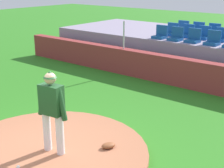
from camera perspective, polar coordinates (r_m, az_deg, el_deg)
name	(u,v)px	position (r m, az deg, el deg)	size (l,w,h in m)	color
ground_plane	(48,159)	(7.00, -11.21, -12.71)	(60.00, 60.00, 0.00)	#2B761D
pitchers_mound	(47,155)	(6.95, -11.26, -12.06)	(4.15, 4.15, 0.18)	#A96545
pitcher	(52,106)	(6.44, -10.49, -3.88)	(0.73, 0.31, 1.70)	silver
baseball	(18,167)	(6.43, -16.11, -13.82)	(0.07, 0.07, 0.07)	white
fielding_glove	(108,145)	(6.86, -0.64, -10.72)	(0.30, 0.20, 0.11)	brown
brick_barrier	(185,73)	(11.28, 12.62, 1.93)	(15.50, 0.40, 0.97)	maroon
fence_post_left	(124,35)	(12.39, 2.08, 8.57)	(0.06, 0.06, 1.04)	silver
bleacher_platform	(218,53)	(13.85, 18.14, 5.14)	(13.93, 4.43, 1.30)	gray
stadium_chair_0	(160,34)	(12.92, 8.48, 8.62)	(0.48, 0.44, 0.50)	#164C8C
stadium_chair_1	(176,36)	(12.58, 11.18, 8.22)	(0.48, 0.44, 0.50)	#164C8C
stadium_chair_2	(193,38)	(12.32, 14.06, 7.82)	(0.48, 0.44, 0.50)	#164C8C
stadium_chair_3	(213,40)	(12.03, 17.24, 7.32)	(0.48, 0.44, 0.50)	#164C8C
stadium_chair_6	(172,31)	(13.68, 10.42, 9.04)	(0.48, 0.44, 0.50)	#164C8C
stadium_chair_7	(187,33)	(13.41, 13.06, 8.69)	(0.48, 0.44, 0.50)	#164C8C
stadium_chair_8	(204,35)	(13.10, 15.73, 8.27)	(0.48, 0.44, 0.50)	#164C8C
stadium_chair_9	(221,37)	(12.84, 18.49, 7.83)	(0.48, 0.44, 0.50)	#164C8C
stadium_chair_12	(182,29)	(14.49, 12.21, 9.42)	(0.48, 0.44, 0.50)	#164C8C
stadium_chair_13	(197,30)	(14.17, 14.74, 9.06)	(0.48, 0.44, 0.50)	#164C8C
stadium_chair_14	(213,32)	(13.90, 17.34, 8.66)	(0.48, 0.44, 0.50)	#164C8C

